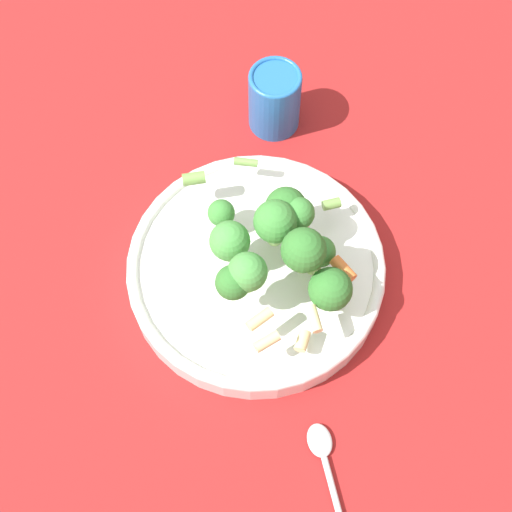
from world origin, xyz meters
TOP-DOWN VIEW (x-y plane):
  - ground_plane at (0.00, 0.00)m, footprint 3.00×3.00m
  - bowl at (0.00, 0.00)m, footprint 0.29×0.29m
  - pasta_salad at (0.01, 0.03)m, footprint 0.24×0.19m
  - cup at (-0.22, 0.01)m, footprint 0.07×0.07m
  - spoon at (0.22, 0.08)m, footprint 0.17×0.06m

SIDE VIEW (x-z plane):
  - ground_plane at x=0.00m, z-range 0.00..0.00m
  - spoon at x=0.22m, z-range 0.00..0.01m
  - bowl at x=0.00m, z-range 0.00..0.04m
  - cup at x=-0.22m, z-range 0.00..0.09m
  - pasta_salad at x=0.01m, z-range 0.04..0.14m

